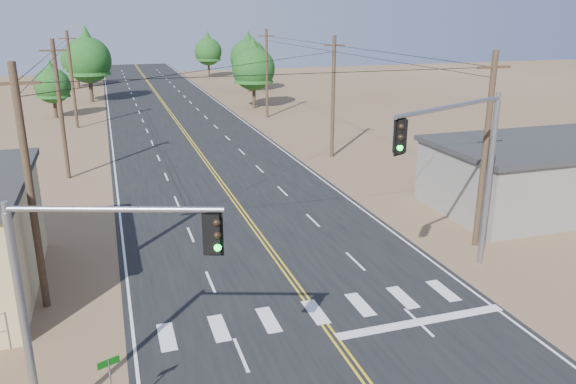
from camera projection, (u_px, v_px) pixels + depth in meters
name	position (u px, v px, depth m)	size (l,w,h in m)	color
road	(214.00, 173.00, 42.86)	(15.00, 200.00, 0.02)	black
building_right	(555.00, 175.00, 35.14)	(15.00, 8.00, 4.00)	gray
utility_pole_left_near	(30.00, 189.00, 21.91)	(1.80, 0.30, 10.00)	#4C3826
utility_pole_left_mid	(61.00, 109.00, 40.03)	(1.80, 0.30, 10.00)	#4C3826
utility_pole_left_far	(72.00, 79.00, 58.15)	(1.80, 0.30, 10.00)	#4C3826
utility_pole_right_near	(485.00, 150.00, 28.07)	(1.80, 0.30, 10.00)	#4C3826
utility_pole_right_mid	(333.00, 96.00, 46.19)	(1.80, 0.30, 10.00)	#4C3826
utility_pole_right_far	(267.00, 73.00, 64.32)	(1.80, 0.30, 10.00)	#4C3826
signal_mast_left	(78.00, 285.00, 14.87)	(5.42, 2.08, 7.13)	gray
signal_mast_right	(466.00, 158.00, 24.34)	(6.92, 3.33, 8.30)	gray
street_sign	(111.00, 381.00, 16.24)	(0.63, 0.28, 2.25)	gray
tree_left_near	(52.00, 82.00, 64.15)	(4.05, 4.05, 6.75)	#3F2D1E
tree_left_mid	(87.00, 55.00, 75.15)	(6.13, 6.13, 10.22)	#3F2D1E
tree_left_far	(75.00, 57.00, 90.63)	(4.76, 4.76, 7.93)	#3F2D1E
tree_right_near	(253.00, 64.00, 70.51)	(5.41, 5.41, 9.02)	#3F2D1E
tree_right_mid	(248.00, 54.00, 85.61)	(5.57, 5.57, 9.28)	#3F2D1E
tree_right_far	(208.00, 49.00, 105.71)	(5.10, 5.10, 8.51)	#3F2D1E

